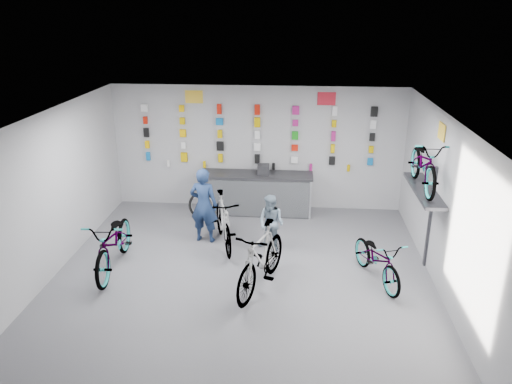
# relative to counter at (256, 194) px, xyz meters

# --- Properties ---
(floor) EXTENTS (8.00, 8.00, 0.00)m
(floor) POSITION_rel_counter_xyz_m (0.00, -3.54, -0.49)
(floor) COLOR #4D4D52
(floor) RESTS_ON ground
(ceiling) EXTENTS (8.00, 8.00, 0.00)m
(ceiling) POSITION_rel_counter_xyz_m (0.00, -3.54, 2.51)
(ceiling) COLOR white
(ceiling) RESTS_ON wall_back
(wall_back) EXTENTS (7.00, 0.00, 7.00)m
(wall_back) POSITION_rel_counter_xyz_m (0.00, 0.46, 1.01)
(wall_back) COLOR #B0B0B3
(wall_back) RESTS_ON floor
(wall_front) EXTENTS (7.00, 0.00, 7.00)m
(wall_front) POSITION_rel_counter_xyz_m (0.00, -7.54, 1.01)
(wall_front) COLOR #B0B0B3
(wall_front) RESTS_ON floor
(wall_left) EXTENTS (0.00, 8.00, 8.00)m
(wall_left) POSITION_rel_counter_xyz_m (-3.50, -3.54, 1.01)
(wall_left) COLOR #B0B0B3
(wall_left) RESTS_ON floor
(wall_right) EXTENTS (0.00, 8.00, 8.00)m
(wall_right) POSITION_rel_counter_xyz_m (3.50, -3.54, 1.01)
(wall_right) COLOR #B0B0B3
(wall_right) RESTS_ON floor
(counter) EXTENTS (2.70, 0.66, 1.00)m
(counter) POSITION_rel_counter_xyz_m (0.00, 0.00, 0.00)
(counter) COLOR black
(counter) RESTS_ON floor
(merch_wall) EXTENTS (5.56, 0.08, 1.57)m
(merch_wall) POSITION_rel_counter_xyz_m (0.04, 0.39, 1.32)
(merch_wall) COLOR #0C63AB
(merch_wall) RESTS_ON wall_back
(wall_bracket) EXTENTS (0.39, 1.90, 2.00)m
(wall_bracket) POSITION_rel_counter_xyz_m (3.33, -2.34, 0.98)
(wall_bracket) COLOR #333338
(wall_bracket) RESTS_ON wall_right
(sign_left) EXTENTS (0.42, 0.02, 0.30)m
(sign_left) POSITION_rel_counter_xyz_m (-1.50, 0.44, 2.23)
(sign_left) COLOR yellow
(sign_left) RESTS_ON wall_back
(sign_right) EXTENTS (0.42, 0.02, 0.30)m
(sign_right) POSITION_rel_counter_xyz_m (1.60, 0.44, 2.23)
(sign_right) COLOR red
(sign_right) RESTS_ON wall_back
(sign_side) EXTENTS (0.02, 0.40, 0.30)m
(sign_side) POSITION_rel_counter_xyz_m (3.48, -2.34, 2.16)
(sign_side) COLOR yellow
(sign_side) RESTS_ON wall_right
(bike_left) EXTENTS (0.87, 2.15, 1.10)m
(bike_left) POSITION_rel_counter_xyz_m (-2.43, -2.97, 0.07)
(bike_left) COLOR gray
(bike_left) RESTS_ON floor
(bike_center) EXTENTS (1.18, 2.06, 1.19)m
(bike_center) POSITION_rel_counter_xyz_m (0.38, -3.45, 0.11)
(bike_center) COLOR gray
(bike_center) RESTS_ON floor
(bike_right) EXTENTS (1.12, 1.78, 0.88)m
(bike_right) POSITION_rel_counter_xyz_m (2.46, -3.00, -0.04)
(bike_right) COLOR gray
(bike_right) RESTS_ON floor
(bike_service) EXTENTS (1.04, 1.93, 1.12)m
(bike_service) POSITION_rel_counter_xyz_m (-0.52, -1.82, 0.07)
(bike_service) COLOR gray
(bike_service) RESTS_ON floor
(bike_wall) EXTENTS (0.63, 1.80, 0.95)m
(bike_wall) POSITION_rel_counter_xyz_m (3.25, -2.34, 1.57)
(bike_wall) COLOR gray
(bike_wall) RESTS_ON wall_bracket
(clerk) EXTENTS (0.64, 0.47, 1.62)m
(clerk) POSITION_rel_counter_xyz_m (-0.96, -1.61, 0.33)
(clerk) COLOR navy
(clerk) RESTS_ON floor
(customer) EXTENTS (0.71, 0.66, 1.18)m
(customer) POSITION_rel_counter_xyz_m (0.47, -1.92, 0.10)
(customer) COLOR slate
(customer) RESTS_ON floor
(spare_wheel) EXTENTS (0.67, 0.35, 0.63)m
(spare_wheel) POSITION_rel_counter_xyz_m (-1.25, -0.37, -0.18)
(spare_wheel) COLOR black
(spare_wheel) RESTS_ON floor
(register) EXTENTS (0.30, 0.31, 0.22)m
(register) POSITION_rel_counter_xyz_m (0.18, 0.01, 0.62)
(register) COLOR black
(register) RESTS_ON counter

